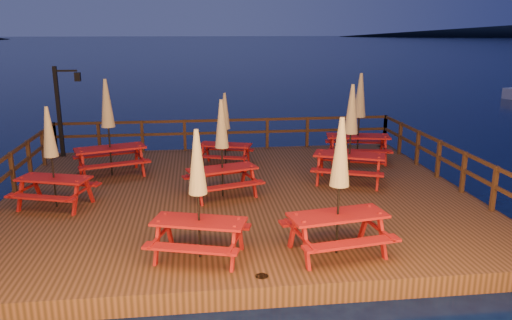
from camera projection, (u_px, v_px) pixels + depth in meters
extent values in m
plane|color=black|center=(239.00, 207.00, 13.26)|extent=(500.00, 500.00, 0.00)
cube|color=#3F2814|center=(239.00, 200.00, 13.20)|extent=(12.00, 10.00, 0.40)
cylinder|color=#331910|center=(64.00, 175.00, 17.08)|extent=(0.24, 0.24, 1.40)
cylinder|color=#331910|center=(262.00, 311.00, 8.92)|extent=(0.24, 0.24, 1.40)
cylinder|color=#331910|center=(227.00, 170.00, 17.74)|extent=(0.24, 0.24, 1.40)
cylinder|color=#331910|center=(379.00, 165.00, 18.40)|extent=(0.24, 0.24, 1.40)
cube|color=#331910|center=(226.00, 120.00, 17.53)|extent=(11.70, 0.06, 0.09)
cube|color=#331910|center=(226.00, 133.00, 17.65)|extent=(11.70, 0.06, 0.09)
cube|color=#331910|center=(90.00, 138.00, 17.11)|extent=(0.10, 0.10, 1.10)
cube|color=#331910|center=(226.00, 134.00, 17.66)|extent=(0.10, 0.10, 1.10)
cube|color=#331910|center=(354.00, 131.00, 18.21)|extent=(0.10, 0.10, 1.10)
cube|color=#331910|center=(0.00, 161.00, 12.19)|extent=(0.06, 9.70, 0.09)
cube|color=#331910|center=(3.00, 179.00, 12.31)|extent=(0.06, 9.70, 0.09)
cube|color=#331910|center=(3.00, 181.00, 12.32)|extent=(0.10, 0.10, 1.10)
cube|color=#331910|center=(47.00, 145.00, 16.04)|extent=(0.10, 0.10, 1.10)
cube|color=#331910|center=(452.00, 147.00, 13.57)|extent=(0.06, 9.70, 0.09)
cube|color=#331910|center=(450.00, 163.00, 13.69)|extent=(0.06, 9.70, 0.09)
cube|color=#331910|center=(450.00, 165.00, 13.70)|extent=(0.10, 0.10, 1.10)
cube|color=#331910|center=(395.00, 136.00, 17.42)|extent=(0.10, 0.10, 1.10)
cube|color=black|center=(59.00, 112.00, 16.47)|extent=(0.12, 0.12, 3.00)
cube|color=black|center=(66.00, 71.00, 16.17)|extent=(0.70, 0.06, 0.06)
cube|color=black|center=(78.00, 77.00, 16.26)|extent=(0.18, 0.18, 0.28)
sphere|color=#FFAD66|center=(78.00, 77.00, 16.26)|extent=(0.14, 0.14, 0.14)
cube|color=maroon|center=(338.00, 215.00, 9.44)|extent=(1.95, 1.02, 0.05)
cube|color=maroon|center=(324.00, 219.00, 10.10)|extent=(1.88, 0.59, 0.05)
cube|color=maroon|center=(352.00, 243.00, 8.95)|extent=(1.88, 0.59, 0.05)
cube|color=maroon|center=(293.00, 232.00, 9.65)|extent=(0.08, 0.11, 0.77)
cube|color=maroon|center=(306.00, 246.00, 9.02)|extent=(0.08, 0.11, 0.77)
cube|color=maroon|center=(365.00, 223.00, 10.07)|extent=(0.08, 0.11, 0.77)
cube|color=maroon|center=(382.00, 236.00, 9.44)|extent=(0.08, 0.11, 0.77)
cylinder|color=black|center=(339.00, 189.00, 9.31)|extent=(0.05, 0.05, 2.58)
cone|color=tan|center=(341.00, 152.00, 9.12)|extent=(0.37, 0.37, 1.29)
sphere|color=black|center=(342.00, 120.00, 8.97)|extent=(0.07, 0.07, 0.07)
cube|color=maroon|center=(199.00, 221.00, 9.29)|extent=(1.85, 1.14, 0.05)
cube|color=maroon|center=(208.00, 224.00, 9.91)|extent=(1.73, 0.76, 0.05)
cube|color=maroon|center=(190.00, 249.00, 8.81)|extent=(1.73, 0.76, 0.05)
cube|color=maroon|center=(169.00, 230.00, 9.80)|extent=(0.08, 0.11, 0.72)
cube|color=maroon|center=(157.00, 244.00, 9.20)|extent=(0.08, 0.11, 0.72)
cube|color=maroon|center=(240.00, 235.00, 9.56)|extent=(0.08, 0.11, 0.72)
cube|color=maroon|center=(233.00, 249.00, 8.96)|extent=(0.08, 0.11, 0.72)
cylinder|color=black|center=(198.00, 197.00, 9.16)|extent=(0.04, 0.04, 2.40)
cone|color=tan|center=(197.00, 162.00, 8.99)|extent=(0.35, 0.35, 1.20)
sphere|color=black|center=(196.00, 132.00, 8.85)|extent=(0.07, 0.07, 0.07)
cube|color=maroon|center=(54.00, 178.00, 11.94)|extent=(1.84, 1.16, 0.05)
cube|color=maroon|center=(68.00, 183.00, 12.55)|extent=(1.71, 0.78, 0.05)
cube|color=maroon|center=(41.00, 198.00, 11.47)|extent=(1.71, 0.78, 0.05)
cube|color=maroon|center=(37.00, 187.00, 12.46)|extent=(0.08, 0.11, 0.71)
cube|color=maroon|center=(21.00, 195.00, 11.86)|extent=(0.08, 0.11, 0.71)
cube|color=maroon|center=(89.00, 190.00, 12.20)|extent=(0.08, 0.11, 0.71)
cube|color=maroon|center=(76.00, 199.00, 11.60)|extent=(0.08, 0.11, 0.71)
cylinder|color=black|center=(52.00, 159.00, 11.81)|extent=(0.04, 0.04, 2.38)
cone|color=tan|center=(49.00, 132.00, 11.64)|extent=(0.34, 0.34, 1.19)
sphere|color=black|center=(46.00, 108.00, 11.50)|extent=(0.07, 0.07, 0.07)
cube|color=maroon|center=(358.00, 136.00, 16.03)|extent=(2.09, 1.14, 0.06)
cube|color=maroon|center=(355.00, 142.00, 16.76)|extent=(2.00, 0.68, 0.06)
cube|color=maroon|center=(360.00, 151.00, 15.48)|extent=(2.00, 0.68, 0.06)
cube|color=maroon|center=(331.00, 146.00, 16.55)|extent=(0.09, 0.12, 0.83)
cube|color=maroon|center=(333.00, 151.00, 15.85)|extent=(0.09, 0.12, 0.83)
cube|color=maroon|center=(381.00, 146.00, 16.43)|extent=(0.09, 0.12, 0.83)
cube|color=maroon|center=(385.00, 152.00, 15.73)|extent=(0.09, 0.12, 0.83)
cylinder|color=black|center=(359.00, 119.00, 15.89)|extent=(0.05, 0.05, 2.75)
cone|color=tan|center=(360.00, 95.00, 15.69)|extent=(0.40, 0.40, 1.38)
sphere|color=black|center=(361.00, 75.00, 15.53)|extent=(0.08, 0.08, 0.08)
cube|color=maroon|center=(222.00, 169.00, 12.71)|extent=(1.87, 1.18, 0.05)
cube|color=maroon|center=(215.00, 174.00, 13.30)|extent=(1.75, 0.79, 0.05)
cube|color=maroon|center=(231.00, 186.00, 12.27)|extent=(1.75, 0.79, 0.05)
cube|color=maroon|center=(192.00, 182.00, 12.79)|extent=(0.08, 0.11, 0.73)
cube|color=maroon|center=(199.00, 190.00, 12.23)|extent=(0.08, 0.11, 0.73)
cube|color=maroon|center=(244.00, 176.00, 13.38)|extent=(0.08, 0.11, 0.73)
cube|color=maroon|center=(253.00, 182.00, 12.82)|extent=(0.08, 0.11, 0.73)
cylinder|color=black|center=(222.00, 150.00, 12.58)|extent=(0.04, 0.04, 2.43)
cone|color=tan|center=(221.00, 124.00, 12.41)|extent=(0.35, 0.35, 1.21)
sphere|color=black|center=(221.00, 101.00, 12.26)|extent=(0.07, 0.07, 0.07)
cube|color=maroon|center=(110.00, 148.00, 14.47)|extent=(2.11, 1.36, 0.05)
cube|color=maroon|center=(107.00, 154.00, 15.13)|extent=(1.96, 0.93, 0.05)
cube|color=maroon|center=(115.00, 164.00, 13.98)|extent=(1.96, 0.93, 0.05)
cube|color=maroon|center=(80.00, 162.00, 14.54)|extent=(0.10, 0.12, 0.82)
cube|color=maroon|center=(83.00, 168.00, 13.92)|extent=(0.10, 0.12, 0.82)
cube|color=maroon|center=(136.00, 156.00, 15.23)|extent=(0.10, 0.12, 0.82)
cube|color=maroon|center=(142.00, 161.00, 14.61)|extent=(0.10, 0.12, 0.82)
cylinder|color=black|center=(109.00, 130.00, 14.33)|extent=(0.05, 0.05, 2.73)
cone|color=tan|center=(107.00, 103.00, 14.13)|extent=(0.39, 0.39, 1.37)
sphere|color=black|center=(105.00, 81.00, 13.97)|extent=(0.08, 0.08, 0.08)
cube|color=maroon|center=(349.00, 155.00, 13.78)|extent=(2.06, 1.41, 0.05)
cube|color=maroon|center=(351.00, 160.00, 14.46)|extent=(1.89, 1.00, 0.05)
cube|color=maroon|center=(347.00, 172.00, 13.27)|extent=(1.89, 1.00, 0.05)
cube|color=maroon|center=(322.00, 164.00, 14.41)|extent=(0.10, 0.12, 0.80)
cube|color=maroon|center=(318.00, 170.00, 13.76)|extent=(0.10, 0.12, 0.80)
cube|color=maroon|center=(379.00, 168.00, 14.01)|extent=(0.10, 0.12, 0.80)
cube|color=maroon|center=(378.00, 175.00, 13.36)|extent=(0.10, 0.12, 0.80)
cylinder|color=black|center=(350.00, 136.00, 13.64)|extent=(0.05, 0.05, 2.67)
cone|color=tan|center=(352.00, 109.00, 13.45)|extent=(0.38, 0.38, 1.33)
sphere|color=black|center=(353.00, 86.00, 13.29)|extent=(0.07, 0.07, 0.07)
cube|color=maroon|center=(225.00, 145.00, 15.56)|extent=(1.71, 1.07, 0.04)
cube|color=maroon|center=(229.00, 149.00, 16.13)|extent=(1.60, 0.71, 0.04)
cube|color=maroon|center=(221.00, 157.00, 15.12)|extent=(1.60, 0.71, 0.04)
cube|color=maroon|center=(208.00, 152.00, 16.04)|extent=(0.08, 0.10, 0.67)
cube|color=maroon|center=(202.00, 156.00, 15.48)|extent=(0.08, 0.10, 0.67)
cube|color=maroon|center=(248.00, 154.00, 15.81)|extent=(0.08, 0.10, 0.67)
cube|color=maroon|center=(244.00, 158.00, 15.25)|extent=(0.08, 0.10, 0.67)
cylinder|color=black|center=(225.00, 131.00, 15.44)|extent=(0.04, 0.04, 2.22)
cone|color=tan|center=(225.00, 111.00, 15.28)|extent=(0.32, 0.32, 1.11)
sphere|color=black|center=(225.00, 94.00, 15.15)|extent=(0.06, 0.06, 0.06)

